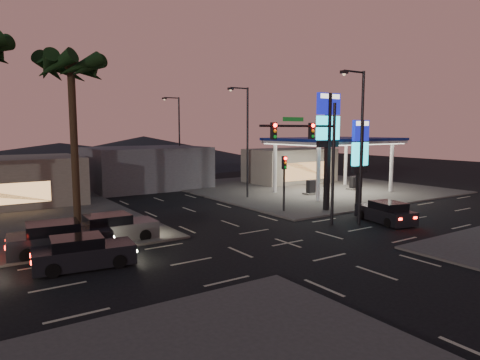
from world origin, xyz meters
TOP-DOWN VIEW (x-y plane):
  - ground at (0.00, 0.00)m, footprint 140.00×140.00m
  - corner_lot_ne at (16.00, 16.00)m, footprint 24.00×24.00m
  - gas_station at (16.00, 12.00)m, footprint 12.20×8.20m
  - convenience_store at (18.00, 21.00)m, footprint 10.00×6.00m
  - pylon_sign_tall at (8.50, 5.50)m, footprint 2.20×0.35m
  - pylon_sign_short at (11.00, 4.50)m, footprint 1.60×0.35m
  - traffic_signal_mast at (3.76, 1.99)m, footprint 6.10×0.39m
  - pedestal_signal at (5.50, 6.98)m, footprint 0.32×0.39m
  - streetlight_near at (6.79, 1.00)m, footprint 2.14×0.25m
  - streetlight_mid at (6.79, 14.00)m, footprint 2.14×0.25m
  - streetlight_far at (6.79, 28.00)m, footprint 2.14×0.25m
  - palm_a at (-9.00, 9.50)m, footprint 4.41×4.41m
  - building_far_mid at (2.00, 26.00)m, footprint 12.00×9.00m
  - hill_right at (15.00, 60.00)m, footprint 50.00×50.00m
  - hill_center at (0.00, 60.00)m, footprint 60.00×60.00m
  - car_lane_a_front at (-10.54, 1.98)m, footprint 4.66×2.33m
  - car_lane_b_front at (-8.01, 5.74)m, footprint 4.90×2.16m
  - car_lane_b_mid at (-10.98, 4.94)m, footprint 5.19×2.57m
  - suv_station at (8.98, 0.40)m, footprint 2.78×4.64m

SIDE VIEW (x-z plane):
  - ground at x=0.00m, z-range 0.00..0.00m
  - corner_lot_ne at x=16.00m, z-range 0.00..0.12m
  - suv_station at x=8.98m, z-range -0.05..1.40m
  - car_lane_a_front at x=-10.54m, z-range -0.05..1.42m
  - car_lane_b_front at x=-8.01m, z-range -0.06..1.52m
  - car_lane_b_mid at x=-10.98m, z-range -0.06..1.58m
  - convenience_store at x=18.00m, z-range 0.00..4.00m
  - hill_center at x=0.00m, z-range 0.00..4.00m
  - building_far_mid at x=2.00m, z-range 0.00..4.40m
  - hill_right at x=15.00m, z-range 0.00..5.00m
  - pedestal_signal at x=5.50m, z-range 0.77..5.07m
  - pylon_sign_short at x=11.00m, z-range 1.16..8.16m
  - gas_station at x=16.00m, z-range 2.34..7.82m
  - traffic_signal_mast at x=3.76m, z-range 1.23..9.23m
  - streetlight_near at x=6.79m, z-range 0.72..10.72m
  - streetlight_mid at x=6.79m, z-range 0.72..10.72m
  - streetlight_far at x=6.79m, z-range 0.72..10.72m
  - pylon_sign_tall at x=8.50m, z-range 1.89..10.89m
  - palm_a at x=-9.00m, z-range 4.00..14.86m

